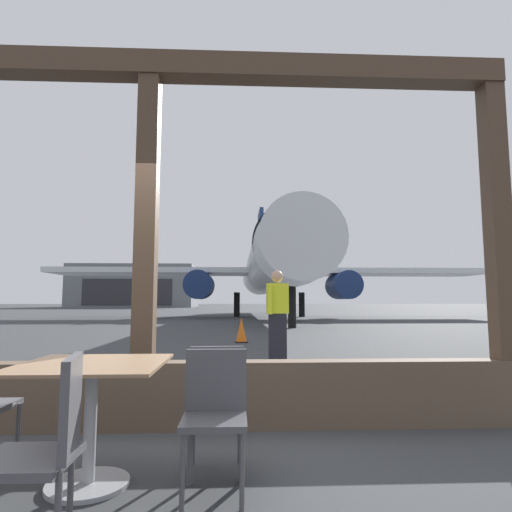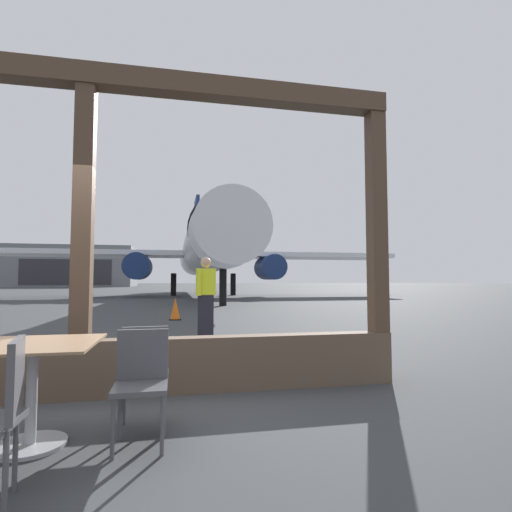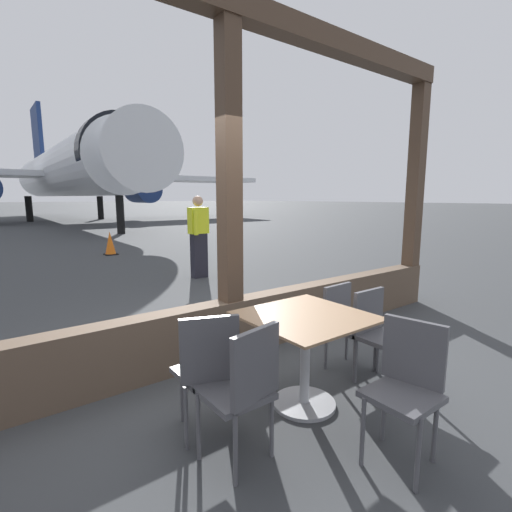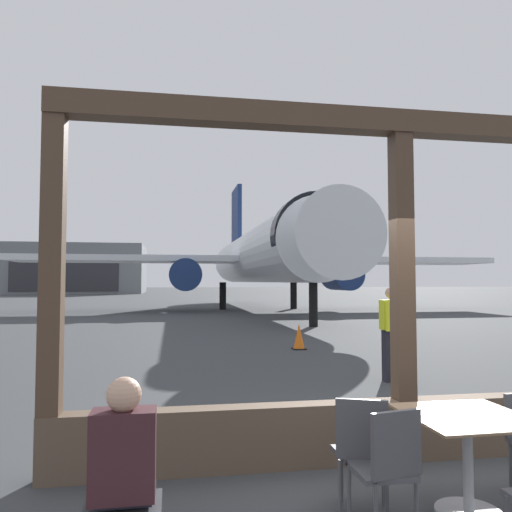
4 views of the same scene
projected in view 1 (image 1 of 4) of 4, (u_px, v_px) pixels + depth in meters
ground_plane at (228, 312)px, 43.68m from camera, size 220.00×220.00×0.00m
window_frame at (145, 286)px, 4.07m from camera, size 7.22×0.24×3.66m
dining_table at (91, 406)px, 2.78m from camera, size 0.92×0.92×0.78m
cafe_chair_window_left at (215, 406)px, 2.71m from camera, size 0.40×0.40×0.86m
cafe_chair_window_right at (217, 395)px, 3.07m from camera, size 0.41×0.41×0.84m
cafe_chair_aisle_left at (47, 440)px, 1.95m from camera, size 0.45×0.45×0.92m
airplane at (271, 268)px, 30.08m from camera, size 30.52×30.01×10.28m
ground_crew_worker at (277, 316)px, 7.82m from camera, size 0.40×0.46×1.74m
traffic_cone at (241, 331)px, 12.14m from camera, size 0.36×0.36×0.70m
distant_hangar at (137, 287)px, 79.71m from camera, size 21.64×14.62×7.55m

